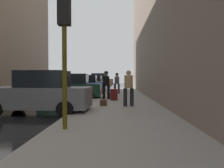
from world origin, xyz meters
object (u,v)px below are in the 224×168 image
at_px(pedestrian_with_beanie, 117,82).
at_px(traffic_light, 64,29).
at_px(parked_blue_sedan, 85,85).
at_px(parked_bronze_suv, 98,81).
at_px(parked_gray_coupe, 40,93).
at_px(parked_black_suv, 101,81).
at_px(duffel_bag, 103,103).
at_px(fire_hydrant, 101,90).
at_px(parked_dark_green_sedan, 72,87).
at_px(pedestrian_with_fedora, 106,84).
at_px(pedestrian_in_tan_coat, 129,86).
at_px(parked_silver_sedan, 92,83).
at_px(rolling_suitcase, 114,94).

bearing_deg(pedestrian_with_beanie, traffic_light, -95.52).
relative_size(parked_blue_sedan, parked_bronze_suv, 0.91).
relative_size(parked_gray_coupe, parked_black_suv, 0.92).
xyz_separation_m(parked_bronze_suv, duffel_bag, (2.53, -23.21, -0.74)).
distance_m(parked_gray_coupe, fire_hydrant, 9.45).
bearing_deg(parked_dark_green_sedan, duffel_bag, -60.23).
distance_m(parked_bronze_suv, parked_black_suv, 6.08).
height_order(parked_black_suv, traffic_light, traffic_light).
distance_m(parked_dark_green_sedan, parked_blue_sedan, 6.06).
bearing_deg(traffic_light, parked_blue_sedan, 96.84).
height_order(parked_black_suv, pedestrian_with_fedora, parked_black_suv).
bearing_deg(traffic_light, pedestrian_in_tan_coat, 68.23).
bearing_deg(parked_silver_sedan, parked_bronze_suv, 90.00).
distance_m(parked_black_suv, rolling_suitcase, 26.83).
relative_size(parked_black_suv, pedestrian_in_tan_coat, 2.71).
bearing_deg(pedestrian_in_tan_coat, parked_black_suv, 97.23).
bearing_deg(pedestrian_with_beanie, parked_dark_green_sedan, -129.36).
xyz_separation_m(parked_silver_sedan, parked_bronze_suv, (-0.00, 6.64, 0.18)).
distance_m(pedestrian_with_beanie, duffel_bag, 8.30).
xyz_separation_m(parked_black_suv, duffel_bag, (2.53, -29.29, -0.74)).
height_order(pedestrian_with_beanie, duffel_bag, pedestrian_with_beanie).
distance_m(fire_hydrant, traffic_light, 12.76).
bearing_deg(pedestrian_with_fedora, pedestrian_in_tan_coat, -70.24).
xyz_separation_m(parked_blue_sedan, parked_silver_sedan, (-0.00, 6.09, 0.00)).
xyz_separation_m(parked_blue_sedan, rolling_suitcase, (2.98, -7.85, -0.36)).
bearing_deg(rolling_suitcase, parked_silver_sedan, 102.08).
xyz_separation_m(pedestrian_with_beanie, rolling_suitcase, (-0.15, -5.60, -0.65)).
height_order(parked_bronze_suv, duffel_bag, parked_bronze_suv).
bearing_deg(pedestrian_with_fedora, duffel_bag, -89.15).
relative_size(parked_blue_sedan, pedestrian_with_fedora, 2.38).
distance_m(parked_dark_green_sedan, parked_silver_sedan, 12.15).
bearing_deg(pedestrian_with_fedora, parked_gray_coupe, -116.59).
xyz_separation_m(pedestrian_with_fedora, duffel_bag, (0.05, -3.29, -0.85)).
relative_size(parked_gray_coupe, duffel_bag, 9.70).
bearing_deg(parked_dark_green_sedan, pedestrian_in_tan_coat, -51.17).
xyz_separation_m(parked_black_suv, pedestrian_with_beanie, (3.13, -21.05, 0.10)).
bearing_deg(pedestrian_in_tan_coat, traffic_light, -111.77).
relative_size(parked_bronze_suv, pedestrian_with_beanie, 2.60).
bearing_deg(pedestrian_with_fedora, rolling_suitcase, -52.29).
bearing_deg(parked_silver_sedan, pedestrian_in_tan_coat, -77.44).
bearing_deg(parked_black_suv, parked_dark_green_sedan, -90.00).
height_order(parked_silver_sedan, parked_black_suv, parked_black_suv).
height_order(parked_gray_coupe, parked_blue_sedan, same).
relative_size(traffic_light, pedestrian_with_fedora, 2.03).
height_order(parked_gray_coupe, parked_dark_green_sedan, same).
bearing_deg(parked_bronze_suv, fire_hydrant, -83.41).
bearing_deg(parked_dark_green_sedan, pedestrian_with_fedora, -24.61).
xyz_separation_m(parked_black_suv, fire_hydrant, (1.80, -21.69, -0.54)).
distance_m(parked_blue_sedan, rolling_suitcase, 8.40).
bearing_deg(parked_silver_sedan, parked_gray_coupe, -90.00).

